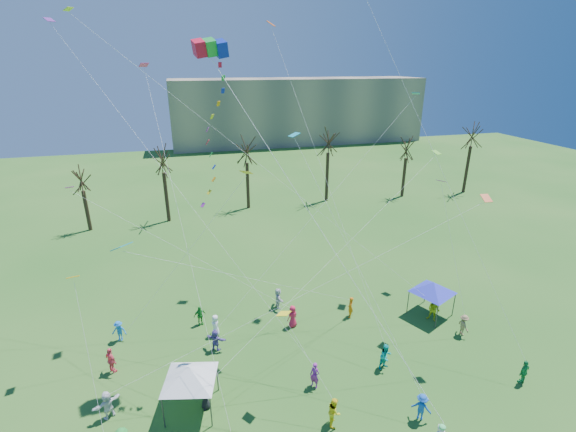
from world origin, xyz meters
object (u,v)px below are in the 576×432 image
object	(u,v)px
canopy_tent_white	(189,373)
canopy_tent_blue	(433,287)
distant_building	(298,111)
big_box_kite	(219,139)

from	to	relation	value
canopy_tent_white	canopy_tent_blue	distance (m)	18.99
distant_building	big_box_kite	xyz separation A→B (m)	(-26.56, -73.79, 7.15)
distant_building	big_box_kite	world-z (taller)	big_box_kite
big_box_kite	distant_building	bearing A→B (deg)	70.21
canopy_tent_blue	canopy_tent_white	bearing A→B (deg)	-166.33
distant_building	canopy_tent_white	size ratio (longest dim) A/B	15.69
big_box_kite	canopy_tent_blue	size ratio (longest dim) A/B	6.40
big_box_kite	canopy_tent_blue	world-z (taller)	big_box_kite
distant_building	big_box_kite	distance (m)	78.75
canopy_tent_blue	big_box_kite	bearing A→B (deg)	-177.79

